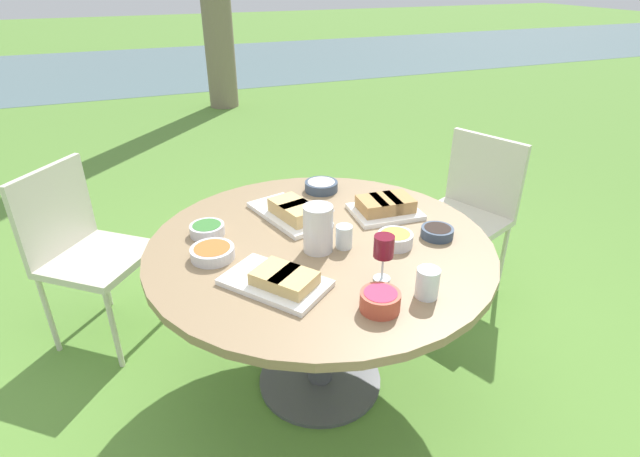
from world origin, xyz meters
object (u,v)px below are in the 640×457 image
object	(u,v)px
water_pitcher	(318,228)
wine_glass	(384,248)
chair_near_left	(470,204)
dining_table	(320,265)
chair_near_right	(81,243)

from	to	relation	value
water_pitcher	wine_glass	distance (m)	0.30
chair_near_left	water_pitcher	bearing A→B (deg)	-155.83
dining_table	chair_near_left	xyz separation A→B (m)	(1.06, 0.44, -0.10)
chair_near_right	water_pitcher	xyz separation A→B (m)	(0.90, -0.81, 0.30)
dining_table	chair_near_left	distance (m)	1.15
dining_table	chair_near_right	world-z (taller)	chair_near_right
chair_near_left	chair_near_right	bearing A→B (deg)	171.00
wine_glass	chair_near_left	bearing A→B (deg)	38.31
water_pitcher	wine_glass	size ratio (longest dim) A/B	1.08
dining_table	chair_near_right	bearing A→B (deg)	141.09
chair_near_right	water_pitcher	distance (m)	1.25
dining_table	wine_glass	xyz separation A→B (m)	(0.10, -0.32, 0.23)
dining_table	chair_near_left	bearing A→B (deg)	22.27
dining_table	wine_glass	distance (m)	0.41
chair_near_left	chair_near_right	distance (m)	2.02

